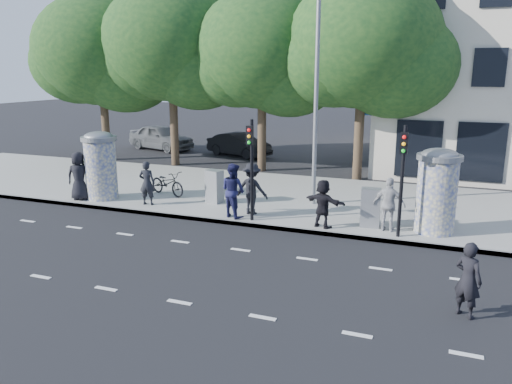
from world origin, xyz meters
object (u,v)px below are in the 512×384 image
at_px(ped_b, 147,183).
at_px(bicycle, 167,183).
at_px(traffic_pole_far, 402,170).
at_px(cabinet_right, 370,208).
at_px(ped_f, 323,204).
at_px(car_mid, 239,145).
at_px(man_road, 468,280).
at_px(ad_column_left, 101,164).
at_px(traffic_pole_near, 251,160).
at_px(ped_c, 233,190).
at_px(ad_column_right, 437,189).
at_px(street_lamp, 316,79).
at_px(ped_e, 389,205).
at_px(car_left, 161,137).
at_px(ped_a, 79,176).
at_px(cabinet_left, 214,186).
at_px(ped_d, 252,189).

bearing_deg(ped_b, bicycle, -98.80).
xyz_separation_m(traffic_pole_far, cabinet_right, (-0.96, 0.75, -1.45)).
xyz_separation_m(ped_f, cabinet_right, (1.42, 0.62, -0.16)).
bearing_deg(car_mid, man_road, -125.42).
height_order(ad_column_left, ped_f, ad_column_left).
relative_size(traffic_pole_near, ped_b, 2.05).
bearing_deg(ped_c, ad_column_right, -149.49).
bearing_deg(traffic_pole_near, street_lamp, 63.77).
distance_m(ped_e, car_left, 20.38).
xyz_separation_m(ad_column_right, street_lamp, (-4.40, 1.93, 3.26)).
relative_size(traffic_pole_far, ped_a, 1.79).
distance_m(street_lamp, ped_c, 5.03).
bearing_deg(ad_column_left, bicycle, 32.77).
xyz_separation_m(ad_column_left, street_lamp, (8.00, 2.13, 3.26)).
bearing_deg(car_left, cabinet_left, -123.88).
distance_m(ad_column_left, ped_c, 5.89).
distance_m(traffic_pole_far, street_lamp, 5.12).
bearing_deg(ped_a, man_road, 140.85).
bearing_deg(car_mid, ped_c, -139.44).
bearing_deg(traffic_pole_far, car_left, 141.08).
xyz_separation_m(man_road, car_mid, (-12.37, 17.08, -0.14)).
distance_m(ad_column_left, car_mid, 12.05).
bearing_deg(ad_column_right, ad_column_left, -179.08).
relative_size(ad_column_right, ped_a, 1.40).
bearing_deg(cabinet_right, traffic_pole_far, -43.22).
relative_size(ad_column_left, ped_c, 1.41).
xyz_separation_m(ped_b, ped_c, (3.66, -0.33, 0.11)).
bearing_deg(ped_f, car_left, -22.62).
bearing_deg(ped_c, ped_e, -152.37).
relative_size(ped_b, bicycle, 0.88).
xyz_separation_m(man_road, bicycle, (-11.07, 6.46, -0.18)).
xyz_separation_m(ped_a, car_left, (-4.25, 12.97, -0.29)).
distance_m(ped_c, ped_d, 0.74).
bearing_deg(street_lamp, traffic_pole_far, -39.88).
bearing_deg(ad_column_right, car_left, 144.68).
distance_m(ad_column_right, ped_b, 10.23).
bearing_deg(bicycle, traffic_pole_near, -95.33).
distance_m(ped_d, car_mid, 13.13).
distance_m(man_road, cabinet_left, 10.70).
bearing_deg(ped_c, bicycle, -2.54).
relative_size(street_lamp, car_left, 1.68).
distance_m(ad_column_left, ad_column_right, 12.40).
distance_m(ped_e, ped_f, 2.06).
relative_size(car_left, car_mid, 1.15).
height_order(man_road, bicycle, man_road).
bearing_deg(ped_a, car_left, -92.67).
distance_m(street_lamp, ped_a, 9.78).
height_order(ad_column_left, cabinet_right, ad_column_left).
relative_size(bicycle, cabinet_right, 1.50).
distance_m(ad_column_left, traffic_pole_far, 11.44).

